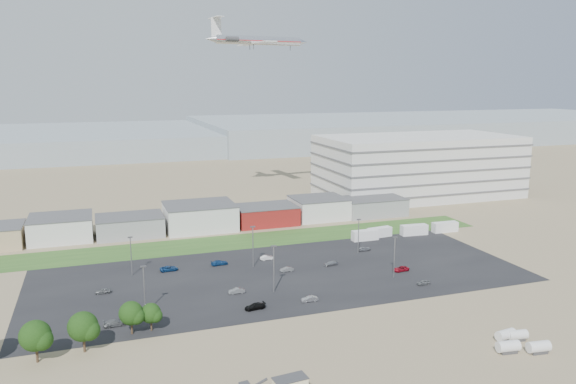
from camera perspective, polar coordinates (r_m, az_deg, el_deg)
name	(u,v)px	position (r m, az deg, el deg)	size (l,w,h in m)	color
ground	(289,307)	(121.25, 0.14, -11.64)	(700.00, 700.00, 0.00)	#8A7A58
parking_lot	(282,275)	(140.42, -0.64, -8.39)	(120.00, 50.00, 0.01)	black
grass_strip	(232,242)	(168.46, -5.73, -5.10)	(160.00, 16.00, 0.02)	#2F5720
hills_backdrop	(202,139)	(429.59, -8.77, 5.34)	(700.00, 200.00, 9.00)	gray
building_row	(165,219)	(182.76, -12.35, -2.72)	(170.00, 20.00, 8.00)	silver
parking_garage	(418,166)	(239.80, 13.07, 2.59)	(80.00, 40.00, 25.00)	silver
storage_tank_nw	(506,335)	(114.05, 21.25, -13.35)	(3.79, 1.90, 2.28)	silver
storage_tank_ne	(517,335)	(114.86, 22.27, -13.28)	(3.60, 1.80, 2.16)	silver
storage_tank_sw	(508,346)	(109.52, 21.46, -14.38)	(3.99, 1.99, 2.39)	silver
storage_tank_se	(539,347)	(111.40, 24.10, -14.15)	(3.97, 1.99, 2.38)	silver
box_trailer_a	(365,235)	(170.99, 7.83, -4.37)	(8.12, 2.54, 3.04)	silver
box_trailer_b	(380,232)	(175.26, 9.29, -4.05)	(7.80, 2.44, 2.93)	silver
box_trailer_c	(414,230)	(179.53, 12.68, -3.77)	(8.47, 2.65, 3.18)	silver
box_trailer_d	(445,227)	(185.48, 15.65, -3.44)	(8.36, 2.61, 3.14)	silver
tree_left	(36,339)	(106.88, -24.27, -13.46)	(5.66, 5.66, 8.49)	black
tree_mid	(83,330)	(107.51, -20.10, -13.00)	(5.64, 5.64, 8.46)	black
tree_right	(131,316)	(112.13, -15.65, -12.01)	(4.88, 4.88, 7.32)	black
tree_near	(151,315)	(112.78, -13.76, -12.07)	(4.16, 4.16, 6.24)	black
lightpole_front_l	(144,290)	(120.47, -14.39, -9.58)	(1.19, 0.50, 10.12)	slate
lightpole_front_m	(274,269)	(127.58, -1.46, -7.84)	(1.29, 0.54, 10.96)	slate
lightpole_front_r	(394,257)	(139.39, 10.75, -6.52)	(1.21, 0.50, 10.26)	slate
lightpole_back_l	(131,256)	(143.77, -15.65, -6.29)	(1.15, 0.48, 9.80)	slate
lightpole_back_m	(253,247)	(144.70, -3.58, -5.57)	(1.27, 0.53, 10.78)	slate
lightpole_back_r	(358,236)	(157.46, 7.17, -4.46)	(1.14, 0.47, 9.67)	slate
airliner	(259,40)	(222.48, -3.01, 15.12)	(42.23, 28.79, 12.48)	silver
parked_car_0	(401,269)	(145.54, 11.39, -7.66)	(1.95, 4.24, 1.18)	maroon
parked_car_2	(424,282)	(137.47, 13.61, -8.91)	(1.31, 3.26, 1.11)	#595B5E
parked_car_3	(255,306)	(120.32, -3.38, -11.52)	(1.81, 4.45, 1.29)	black
parked_car_4	(237,291)	(129.01, -5.24, -9.96)	(1.30, 3.72, 1.23)	#595B5E
parked_car_5	(103,291)	(135.13, -18.27, -9.52)	(1.36, 3.39, 1.15)	#595B5E
parked_car_6	(219,263)	(148.35, -6.98, -7.13)	(1.81, 4.45, 1.29)	navy
parked_car_7	(287,269)	(142.50, -0.14, -7.86)	(1.20, 3.44, 1.13)	#595B5E
parked_car_8	(364,249)	(160.64, 7.75, -5.73)	(1.47, 3.67, 1.25)	#A5A5AA
parked_car_9	(169,268)	(146.01, -12.00, -7.61)	(2.10, 4.55, 1.26)	navy
parked_car_10	(115,323)	(117.59, -17.17, -12.58)	(1.83, 4.49, 1.30)	#595B5E
parked_car_11	(267,258)	(151.54, -2.15, -6.68)	(1.28, 3.67, 1.21)	silver
parked_car_12	(331,263)	(147.39, 4.38, -7.25)	(1.51, 3.72, 1.08)	#A5A5AA
parked_car_13	(310,299)	(124.10, 2.21, -10.80)	(1.26, 3.61, 1.19)	#A5A5AA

